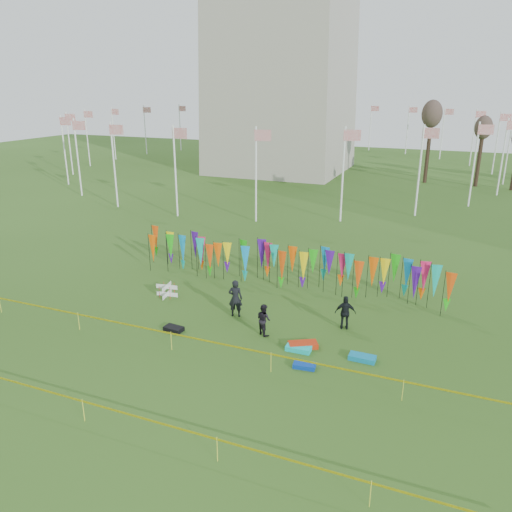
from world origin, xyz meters
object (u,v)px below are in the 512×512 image
at_px(person_mid, 264,319).
at_px(kite_bag_black, 174,329).
at_px(person_right, 345,313).
at_px(kite_bag_turquoise, 299,348).
at_px(kite_bag_blue, 304,365).
at_px(kite_bag_red, 303,345).
at_px(kite_bag_teal, 362,358).
at_px(person_left, 235,298).
at_px(box_kite, 167,290).

relative_size(person_mid, kite_bag_black, 1.69).
relative_size(person_right, kite_bag_turquoise, 1.53).
height_order(person_mid, kite_bag_blue, person_mid).
bearing_deg(kite_bag_blue, kite_bag_red, 109.15).
bearing_deg(kite_bag_red, kite_bag_teal, -1.94).
xyz_separation_m(person_right, kite_bag_blue, (-0.76, -4.12, -0.75)).
relative_size(person_left, kite_bag_black, 2.16).
bearing_deg(person_left, person_right, 173.82).
distance_m(box_kite, person_left, 4.68).
xyz_separation_m(box_kite, kite_bag_red, (8.70, -2.61, -0.24)).
height_order(kite_bag_turquoise, kite_bag_red, kite_bag_red).
distance_m(person_left, person_right, 5.51).
distance_m(person_right, kite_bag_red, 2.93).
bearing_deg(person_mid, kite_bag_blue, 174.44).
bearing_deg(kite_bag_black, kite_bag_red, 7.46).
xyz_separation_m(person_right, kite_bag_turquoise, (-1.42, -2.86, -0.74)).
bearing_deg(kite_bag_blue, person_left, 144.05).
bearing_deg(kite_bag_black, kite_bag_blue, -6.70).
bearing_deg(person_left, kite_bag_teal, 150.93).
height_order(person_left, kite_bag_blue, person_left).
bearing_deg(kite_bag_turquoise, kite_bag_red, 75.25).
height_order(kite_bag_blue, kite_bag_black, kite_bag_black).
bearing_deg(kite_bag_red, kite_bag_blue, -70.85).
relative_size(box_kite, person_right, 0.42).
height_order(person_left, person_right, person_left).
bearing_deg(person_mid, person_right, -116.69).
distance_m(kite_bag_blue, kite_bag_teal, 2.61).
bearing_deg(kite_bag_red, person_mid, 166.46).
relative_size(box_kite, person_left, 0.36).
bearing_deg(kite_bag_black, kite_bag_teal, 4.65).
bearing_deg(kite_bag_black, person_right, 23.79).
bearing_deg(kite_bag_turquoise, person_right, 63.67).
bearing_deg(person_left, kite_bag_red, 142.94).
height_order(kite_bag_blue, kite_bag_teal, kite_bag_teal).
bearing_deg(kite_bag_black, box_kite, 126.01).
xyz_separation_m(kite_bag_red, kite_bag_teal, (2.68, -0.09, -0.01)).
bearing_deg(person_mid, kite_bag_turquoise, -170.24).
bearing_deg(kite_bag_red, kite_bag_black, -172.54).
bearing_deg(kite_bag_teal, kite_bag_red, 178.06).
height_order(box_kite, person_right, person_right).
bearing_deg(kite_bag_teal, person_mid, 172.89).
bearing_deg(person_right, kite_bag_blue, 65.55).
height_order(person_left, kite_bag_black, person_left).
bearing_deg(kite_bag_red, person_left, 156.52).
xyz_separation_m(person_left, kite_bag_black, (-2.07, -2.61, -0.87)).
bearing_deg(box_kite, kite_bag_blue, -24.51).
xyz_separation_m(kite_bag_turquoise, kite_bag_blue, (0.65, -1.26, -0.01)).
relative_size(box_kite, kite_bag_teal, 0.63).
height_order(box_kite, kite_bag_black, box_kite).
height_order(kite_bag_blue, kite_bag_red, kite_bag_red).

